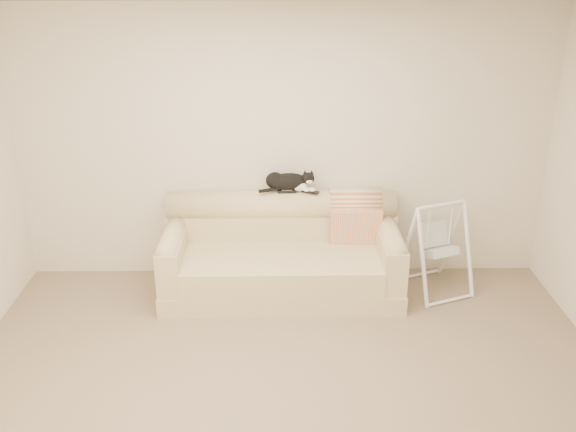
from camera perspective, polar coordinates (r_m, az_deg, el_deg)
The scene contains 8 objects.
ground_plane at distance 4.83m, azimuth -0.08°, elevation -15.83°, with size 5.00×5.00×0.00m, color #7B6852.
room_shell at distance 4.06m, azimuth -0.09°, elevation 1.26°, with size 5.04×4.04×2.60m.
sofa at distance 6.01m, azimuth -0.57°, elevation -3.54°, with size 2.20×0.93×0.90m.
remote_a at distance 6.01m, azimuth -0.09°, elevation 2.24°, with size 0.18×0.05×0.03m.
remote_b at distance 6.00m, azimuth 1.97°, elevation 2.18°, with size 0.17×0.12×0.02m.
tuxedo_cat at distance 5.99m, azimuth 0.05°, elevation 3.09°, with size 0.53×0.21×0.21m.
throw_blanket at distance 6.11m, azimuth 5.96°, elevation 0.63°, with size 0.48×0.38×0.58m.
baby_swing at distance 6.13m, azimuth 13.10°, elevation -2.69°, with size 0.71×0.73×0.89m.
Camera 1 is at (-0.06, -3.78, 3.02)m, focal length 40.00 mm.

